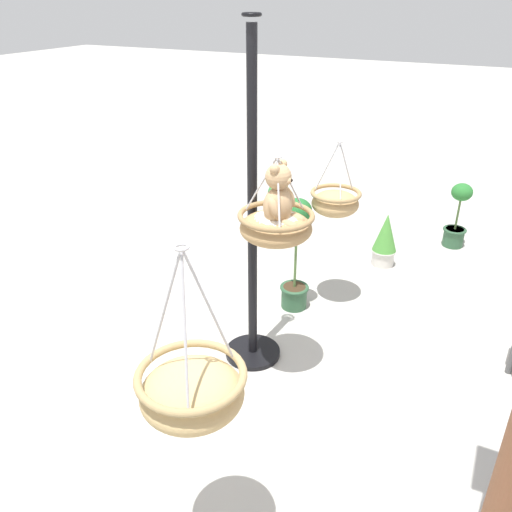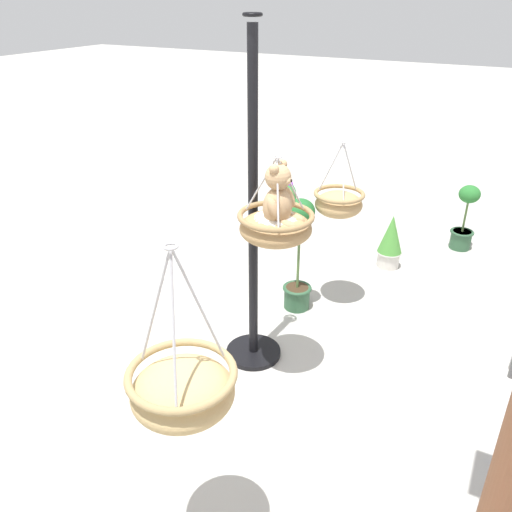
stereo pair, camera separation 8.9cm
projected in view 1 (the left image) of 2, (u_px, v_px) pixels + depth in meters
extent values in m
plane|color=#ADAAA3|center=(245.00, 365.00, 4.08)|extent=(40.00, 40.00, 0.00)
cylinder|color=black|center=(252.00, 214.00, 3.64)|extent=(0.07, 0.07, 2.46)
cylinder|color=black|center=(253.00, 352.00, 4.20)|extent=(0.44, 0.44, 0.04)
torus|color=black|center=(252.00, 14.00, 3.06)|extent=(0.12, 0.12, 0.02)
ellipsoid|color=#A37F51|center=(276.00, 228.00, 3.42)|extent=(0.48, 0.48, 0.20)
torus|color=olive|center=(276.00, 215.00, 3.38)|extent=(0.51, 0.51, 0.04)
ellipsoid|color=silver|center=(276.00, 225.00, 3.41)|extent=(0.42, 0.42, 0.16)
cylinder|color=#B7B7BC|center=(279.00, 193.00, 3.19)|extent=(0.21, 0.13, 0.40)
cylinder|color=#B7B7BC|center=(291.00, 184.00, 3.35)|extent=(0.21, 0.13, 0.40)
cylinder|color=#B7B7BC|center=(261.00, 184.00, 3.34)|extent=(0.01, 0.23, 0.40)
torus|color=#B7B7BC|center=(277.00, 157.00, 3.20)|extent=(0.06, 0.06, 0.01)
ellipsoid|color=tan|center=(278.00, 206.00, 3.35)|extent=(0.22, 0.19, 0.26)
sphere|color=tan|center=(278.00, 177.00, 3.26)|extent=(0.20, 0.20, 0.17)
ellipsoid|color=tan|center=(287.00, 180.00, 3.24)|extent=(0.09, 0.07, 0.05)
sphere|color=black|center=(291.00, 180.00, 3.23)|extent=(0.02, 0.02, 0.02)
sphere|color=tan|center=(282.00, 164.00, 3.27)|extent=(0.06, 0.06, 0.06)
sphere|color=tan|center=(275.00, 169.00, 3.18)|extent=(0.06, 0.06, 0.06)
ellipsoid|color=tan|center=(289.00, 197.00, 3.41)|extent=(0.07, 0.13, 0.16)
ellipsoid|color=tan|center=(274.00, 208.00, 3.23)|extent=(0.07, 0.13, 0.16)
ellipsoid|color=tan|center=(294.00, 219.00, 3.40)|extent=(0.08, 0.15, 0.08)
ellipsoid|color=tan|center=(287.00, 226.00, 3.31)|extent=(0.08, 0.15, 0.08)
ellipsoid|color=tan|center=(335.00, 204.00, 4.44)|extent=(0.41, 0.41, 0.21)
torus|color=#97794E|center=(336.00, 193.00, 4.40)|extent=(0.43, 0.43, 0.04)
cylinder|color=#B7B7BC|center=(340.00, 171.00, 4.21)|extent=(0.18, 0.11, 0.45)
cylinder|color=#B7B7BC|center=(346.00, 166.00, 4.34)|extent=(0.18, 0.11, 0.45)
cylinder|color=#B7B7BC|center=(327.00, 166.00, 4.33)|extent=(0.01, 0.20, 0.45)
torus|color=#B7B7BC|center=(340.00, 141.00, 4.19)|extent=(0.06, 0.06, 0.01)
ellipsoid|color=tan|center=(192.00, 393.00, 2.22)|extent=(0.45, 0.45, 0.22)
torus|color=tan|center=(191.00, 375.00, 2.17)|extent=(0.48, 0.48, 0.04)
cylinder|color=#B7B7BC|center=(185.00, 331.00, 1.94)|extent=(0.20, 0.12, 0.60)
cylinder|color=#B7B7BC|center=(210.00, 307.00, 2.09)|extent=(0.20, 0.12, 0.60)
cylinder|color=#B7B7BC|center=(165.00, 309.00, 2.08)|extent=(0.01, 0.22, 0.60)
torus|color=#B7B7BC|center=(181.00, 247.00, 1.90)|extent=(0.06, 0.06, 0.01)
cylinder|color=#AD563D|center=(278.00, 217.00, 6.42)|extent=(0.24, 0.24, 0.24)
torus|color=#9C4E37|center=(278.00, 209.00, 6.37)|extent=(0.27, 0.27, 0.03)
cylinder|color=#382819|center=(278.00, 209.00, 6.38)|extent=(0.21, 0.21, 0.03)
ellipsoid|color=#38843D|center=(279.00, 195.00, 6.29)|extent=(0.28, 0.28, 0.34)
sphere|color=purple|center=(275.00, 184.00, 6.15)|extent=(0.06, 0.06, 0.06)
sphere|color=purple|center=(284.00, 184.00, 6.20)|extent=(0.08, 0.08, 0.08)
sphere|color=purple|center=(282.00, 181.00, 6.29)|extent=(0.06, 0.06, 0.06)
cylinder|color=#2D5638|center=(453.00, 237.00, 5.94)|extent=(0.23, 0.23, 0.21)
torus|color=#294E32|center=(455.00, 230.00, 5.90)|extent=(0.26, 0.26, 0.03)
cylinder|color=#382819|center=(455.00, 230.00, 5.90)|extent=(0.20, 0.20, 0.03)
cylinder|color=#4C6B38|center=(458.00, 215.00, 5.82)|extent=(0.02, 0.02, 0.35)
ellipsoid|color=#28702D|center=(462.00, 192.00, 5.69)|extent=(0.23, 0.23, 0.19)
cylinder|color=beige|center=(383.00, 257.00, 5.54)|extent=(0.23, 0.23, 0.18)
torus|color=#BCB7AE|center=(384.00, 251.00, 5.50)|extent=(0.26, 0.26, 0.03)
cylinder|color=#382819|center=(384.00, 251.00, 5.50)|extent=(0.20, 0.20, 0.03)
cone|color=#478E38|center=(386.00, 232.00, 5.40)|extent=(0.25, 0.25, 0.41)
cylinder|color=#2D5638|center=(294.00, 296.00, 4.79)|extent=(0.24, 0.24, 0.21)
torus|color=#294E32|center=(294.00, 287.00, 4.75)|extent=(0.27, 0.27, 0.03)
cylinder|color=#382819|center=(294.00, 288.00, 4.75)|extent=(0.21, 0.21, 0.03)
cylinder|color=#4C6B38|center=(296.00, 255.00, 4.59)|extent=(0.02, 0.02, 0.65)
ellipsoid|color=#1E5B28|center=(297.00, 211.00, 4.40)|extent=(0.25, 0.25, 0.21)
cylinder|color=#4C4C4C|center=(512.00, 357.00, 3.94)|extent=(0.05, 0.05, 0.30)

